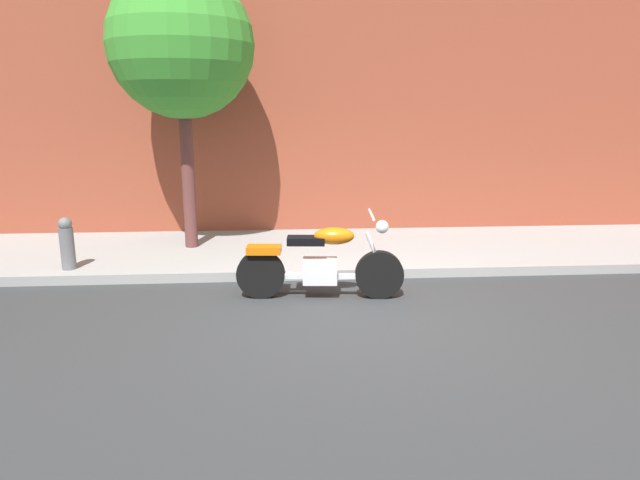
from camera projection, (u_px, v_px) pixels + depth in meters
The scene contains 6 objects.
ground_plane at pixel (361, 315), 6.65m from camera, with size 60.00×60.00×0.00m, color #303335.
sidewalk at pixel (336, 251), 9.45m from camera, with size 22.73×2.92×0.14m, color #969696.
building_facade at pixel (329, 16), 10.21m from camera, with size 22.73×0.50×8.19m, color brown.
motorcycle at pixel (320, 264), 7.17m from camera, with size 2.17×0.70×1.13m.
street_tree at pixel (181, 46), 8.71m from camera, with size 2.30×2.30×4.56m.
fire_hydrant at pixel (67, 248), 8.02m from camera, with size 0.20×0.20×0.91m.
Camera 1 is at (-0.94, -6.23, 2.37)m, focal length 31.16 mm.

